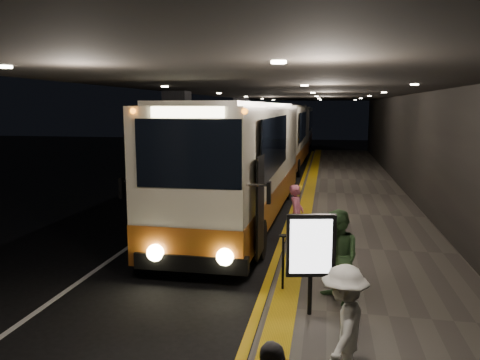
% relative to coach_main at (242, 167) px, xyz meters
% --- Properties ---
extents(ground, '(90.00, 90.00, 0.00)m').
position_rel_coach_main_xyz_m(ground, '(-0.76, -3.91, -1.87)').
color(ground, black).
extents(lane_line_white, '(0.12, 50.00, 0.01)m').
position_rel_coach_main_xyz_m(lane_line_white, '(-2.56, 1.09, -1.86)').
color(lane_line_white, silver).
rests_on(lane_line_white, ground).
extents(kerb_stripe_yellow, '(0.18, 50.00, 0.01)m').
position_rel_coach_main_xyz_m(kerb_stripe_yellow, '(1.59, 1.09, -1.86)').
color(kerb_stripe_yellow, gold).
rests_on(kerb_stripe_yellow, ground).
extents(sidewalk, '(4.50, 50.00, 0.15)m').
position_rel_coach_main_xyz_m(sidewalk, '(3.99, 1.09, -1.79)').
color(sidewalk, '#514C44').
rests_on(sidewalk, ground).
extents(tactile_strip, '(0.50, 50.00, 0.01)m').
position_rel_coach_main_xyz_m(tactile_strip, '(2.09, 1.09, -1.71)').
color(tactile_strip, gold).
rests_on(tactile_strip, sidewalk).
extents(terminal_wall, '(0.10, 50.00, 6.00)m').
position_rel_coach_main_xyz_m(terminal_wall, '(6.24, 1.09, 1.13)').
color(terminal_wall, black).
rests_on(terminal_wall, ground).
extents(support_columns, '(0.80, 24.80, 4.40)m').
position_rel_coach_main_xyz_m(support_columns, '(-2.26, 0.09, 0.33)').
color(support_columns, black).
rests_on(support_columns, ground).
extents(canopy, '(9.00, 50.00, 0.40)m').
position_rel_coach_main_xyz_m(canopy, '(1.74, 1.09, 2.73)').
color(canopy, black).
rests_on(canopy, support_columns).
extents(coach_main, '(2.84, 12.55, 3.89)m').
position_rel_coach_main_xyz_m(coach_main, '(0.00, 0.00, 0.00)').
color(coach_main, beige).
rests_on(coach_main, ground).
extents(coach_second, '(2.77, 12.30, 3.85)m').
position_rel_coach_main_xyz_m(coach_second, '(0.06, 14.40, -0.02)').
color(coach_second, beige).
rests_on(coach_second, ground).
extents(coach_third, '(2.52, 12.02, 3.78)m').
position_rel_coach_main_xyz_m(coach_third, '(0.04, 25.91, -0.05)').
color(coach_third, beige).
rests_on(coach_third, ground).
extents(passenger_boarding, '(0.48, 0.65, 1.65)m').
position_rel_coach_main_xyz_m(passenger_boarding, '(2.04, -2.90, -0.89)').
color(passenger_boarding, '#C05972').
rests_on(passenger_boarding, sidewalk).
extents(passenger_waiting_green, '(0.96, 1.03, 1.80)m').
position_rel_coach_main_xyz_m(passenger_waiting_green, '(3.07, -6.62, -0.82)').
color(passenger_waiting_green, '#416A3A').
rests_on(passenger_waiting_green, sidewalk).
extents(passenger_waiting_white, '(0.71, 1.17, 1.69)m').
position_rel_coach_main_xyz_m(passenger_waiting_white, '(3.09, -9.40, -0.87)').
color(passenger_waiting_white, beige).
rests_on(passenger_waiting_white, sidewalk).
extents(info_sign, '(0.88, 0.28, 1.86)m').
position_rel_coach_main_xyz_m(info_sign, '(2.58, -7.26, -0.47)').
color(info_sign, black).
rests_on(info_sign, sidewalk).
extents(stanchion_post, '(0.05, 0.05, 1.14)m').
position_rel_coach_main_xyz_m(stanchion_post, '(1.99, -6.17, -1.15)').
color(stanchion_post, black).
rests_on(stanchion_post, sidewalk).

